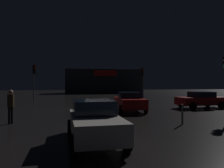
% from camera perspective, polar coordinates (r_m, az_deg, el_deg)
% --- Properties ---
extents(ground_plane, '(120.00, 120.00, 0.00)m').
position_cam_1_polar(ground_plane, '(18.98, -3.31, -6.45)').
color(ground_plane, black).
extents(store_building, '(18.14, 6.35, 5.61)m').
position_cam_1_polar(store_building, '(52.63, -2.29, 0.73)').
color(store_building, '#33383D').
rests_on(store_building, ground).
extents(traffic_signal_main, '(0.42, 0.43, 4.32)m').
position_cam_1_polar(traffic_signal_main, '(26.52, -19.86, 2.44)').
color(traffic_signal_main, '#595B60').
rests_on(traffic_signal_main, ground).
extents(traffic_signal_opposite, '(0.41, 0.43, 4.18)m').
position_cam_1_polar(traffic_signal_opposite, '(27.72, 8.11, 1.57)').
color(traffic_signal_opposite, '#595B60').
rests_on(traffic_signal_opposite, ground).
extents(car_near, '(2.02, 4.19, 1.51)m').
position_cam_1_polar(car_near, '(8.14, -4.72, -9.72)').
color(car_near, silver).
rests_on(car_near, ground).
extents(car_far, '(2.30, 4.34, 1.49)m').
position_cam_1_polar(car_far, '(17.16, 4.68, -4.59)').
color(car_far, '#A51414').
rests_on(car_far, ground).
extents(car_crossing, '(4.33, 2.20, 1.45)m').
position_cam_1_polar(car_crossing, '(20.65, 22.43, -3.85)').
color(car_crossing, '#A51414').
rests_on(car_crossing, ground).
extents(pedestrian, '(0.48, 0.48, 1.82)m').
position_cam_1_polar(pedestrian, '(12.79, -25.19, -4.77)').
color(pedestrian, black).
rests_on(pedestrian, ground).
extents(bollard_kerb_a, '(0.11, 0.11, 0.92)m').
position_cam_1_polar(bollard_kerb_a, '(29.09, 8.04, -3.30)').
color(bollard_kerb_a, gold).
rests_on(bollard_kerb_a, ground).
extents(bollard_kerb_b, '(0.10, 0.10, 1.07)m').
position_cam_1_polar(bollard_kerb_b, '(12.02, 18.08, -7.64)').
color(bollard_kerb_b, '#595B60').
rests_on(bollard_kerb_b, ground).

